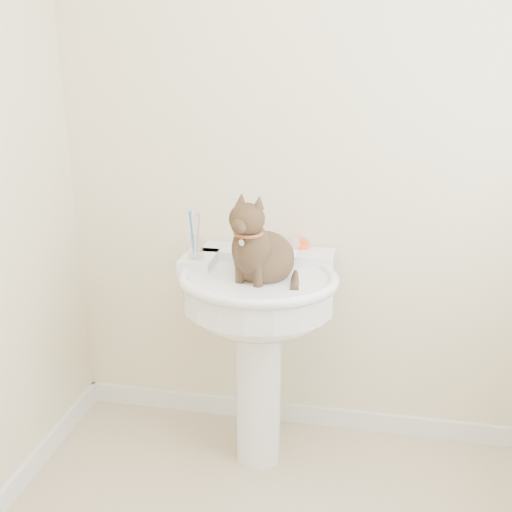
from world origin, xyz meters
The scene contains 7 objects.
wall_back centered at (0.00, 1.10, 1.25)m, with size 2.20×0.00×2.50m, color beige, non-canonical shape.
baseboard_back centered at (0.00, 1.09, 0.04)m, with size 2.20×0.02×0.09m, color white.
pedestal_sink centered at (-0.22, 0.81, 0.68)m, with size 0.63×0.61×0.86m.
faucet centered at (-0.22, 0.96, 0.90)m, with size 0.28×0.12×0.14m.
soap_bar centered at (-0.10, 1.05, 0.87)m, with size 0.09×0.06×0.03m, color #F44A1A.
toothbrush_cup centered at (-0.47, 0.84, 0.91)m, with size 0.07×0.07×0.18m.
cat centered at (-0.20, 0.79, 0.92)m, with size 0.25×0.32×0.46m.
Camera 1 is at (0.17, -1.27, 1.63)m, focal length 42.00 mm.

